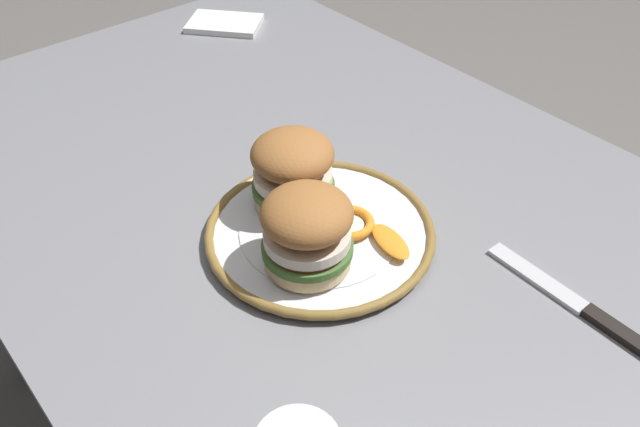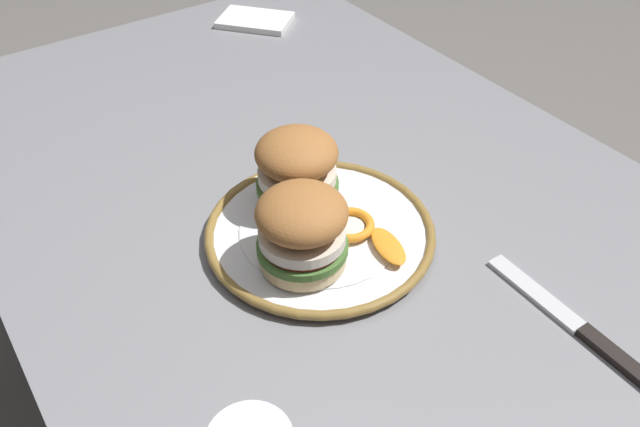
% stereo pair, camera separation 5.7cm
% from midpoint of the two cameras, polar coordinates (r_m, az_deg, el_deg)
% --- Properties ---
extents(dining_table, '(1.40, 0.84, 0.73)m').
position_cam_midpoint_polar(dining_table, '(0.93, 3.08, -4.03)').
color(dining_table, gray).
rests_on(dining_table, ground).
extents(dinner_plate, '(0.29, 0.29, 0.02)m').
position_cam_midpoint_polar(dinner_plate, '(0.82, 2.01, -1.69)').
color(dinner_plate, white).
rests_on(dinner_plate, dining_table).
extents(sandwich_half_left, '(0.14, 0.14, 0.10)m').
position_cam_midpoint_polar(sandwich_half_left, '(0.73, 0.65, -1.39)').
color(sandwich_half_left, beige).
rests_on(sandwich_half_left, dinner_plate).
extents(sandwich_half_right, '(0.13, 0.13, 0.10)m').
position_cam_midpoint_polar(sandwich_half_right, '(0.82, -0.04, 3.96)').
color(sandwich_half_right, beige).
rests_on(sandwich_half_right, dinner_plate).
extents(orange_peel_curled, '(0.08, 0.08, 0.01)m').
position_cam_midpoint_polar(orange_peel_curled, '(0.81, 4.70, -1.06)').
color(orange_peel_curled, orange).
rests_on(orange_peel_curled, dinner_plate).
extents(orange_peel_strip_long, '(0.07, 0.05, 0.01)m').
position_cam_midpoint_polar(orange_peel_strip_long, '(0.79, 8.11, -2.91)').
color(orange_peel_strip_long, orange).
rests_on(orange_peel_strip_long, dinner_plate).
extents(table_knife, '(0.22, 0.02, 0.01)m').
position_cam_midpoint_polar(table_knife, '(0.78, 23.71, -9.21)').
color(table_knife, silver).
rests_on(table_knife, dining_table).
extents(folded_napkin, '(0.17, 0.16, 0.01)m').
position_cam_midpoint_polar(folded_napkin, '(1.36, -4.47, 16.55)').
color(folded_napkin, white).
rests_on(folded_napkin, dining_table).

